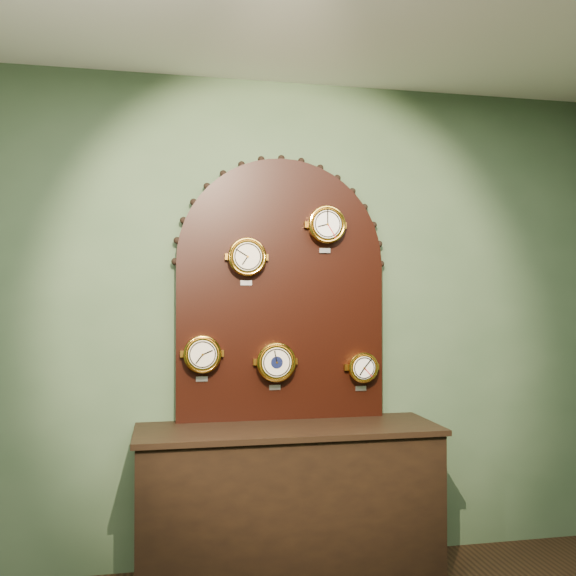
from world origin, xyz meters
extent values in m
plane|color=#425A3D|center=(0.00, 2.50, 1.40)|extent=(4.00, 0.00, 4.00)
cube|color=black|center=(0.00, 2.23, 0.40)|extent=(1.60, 0.50, 0.80)
cube|color=black|center=(0.00, 2.45, 1.28)|extent=(1.20, 0.06, 0.90)
cylinder|color=black|center=(0.00, 2.45, 1.73)|extent=(1.20, 0.06, 1.20)
cylinder|color=gold|center=(-0.21, 2.39, 1.76)|extent=(0.20, 0.08, 0.20)
torus|color=gold|center=(-0.21, 2.36, 1.76)|extent=(0.22, 0.02, 0.22)
cylinder|color=beige|center=(-0.21, 2.35, 1.76)|extent=(0.16, 0.01, 0.16)
cube|color=silver|center=(-0.21, 2.42, 1.61)|extent=(0.07, 0.01, 0.03)
cylinder|color=gold|center=(0.25, 2.39, 1.95)|extent=(0.20, 0.08, 0.20)
torus|color=gold|center=(0.25, 2.36, 1.95)|extent=(0.22, 0.02, 0.22)
cylinder|color=white|center=(0.25, 2.35, 1.95)|extent=(0.16, 0.01, 0.16)
cube|color=silver|center=(0.25, 2.42, 1.80)|extent=(0.06, 0.01, 0.03)
cylinder|color=gold|center=(-0.46, 2.39, 1.22)|extent=(0.19, 0.08, 0.19)
torus|color=gold|center=(-0.46, 2.36, 1.22)|extent=(0.21, 0.02, 0.21)
cylinder|color=beige|center=(-0.46, 2.35, 1.22)|extent=(0.16, 0.01, 0.16)
cube|color=silver|center=(-0.46, 2.42, 1.07)|extent=(0.07, 0.01, 0.03)
cylinder|color=gold|center=(-0.04, 2.39, 1.16)|extent=(0.21, 0.08, 0.21)
torus|color=gold|center=(-0.04, 2.36, 1.16)|extent=(0.22, 0.02, 0.22)
cylinder|color=beige|center=(-0.04, 2.35, 1.16)|extent=(0.17, 0.01, 0.17)
cube|color=silver|center=(-0.04, 2.42, 1.02)|extent=(0.07, 0.01, 0.03)
cylinder|color=#0B1133|center=(-0.04, 2.35, 1.16)|extent=(0.07, 0.00, 0.07)
cylinder|color=gold|center=(0.47, 2.39, 1.12)|extent=(0.16, 0.08, 0.16)
torus|color=gold|center=(0.47, 2.36, 1.12)|extent=(0.18, 0.02, 0.18)
cylinder|color=white|center=(0.47, 2.35, 1.12)|extent=(0.13, 0.01, 0.13)
cube|color=silver|center=(0.47, 2.42, 1.00)|extent=(0.07, 0.01, 0.03)
camera|label=1|loc=(-0.66, -1.10, 1.52)|focal=38.98mm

